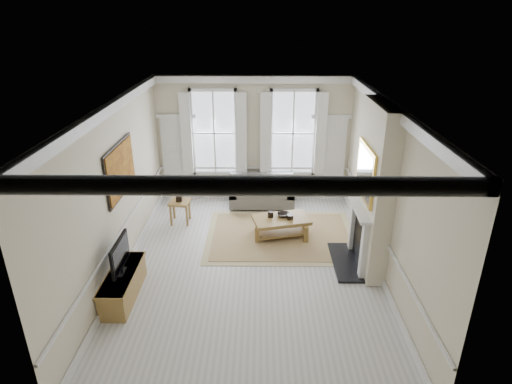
{
  "coord_description": "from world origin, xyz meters",
  "views": [
    {
      "loc": [
        0.19,
        -7.55,
        4.96
      ],
      "look_at": [
        0.09,
        1.07,
        1.25
      ],
      "focal_mm": 30.0,
      "sensor_mm": 36.0,
      "label": 1
    }
  ],
  "objects_px": {
    "sofa": "(262,193)",
    "coffee_table": "(281,221)",
    "side_table": "(180,205)",
    "tv_stand": "(123,285)"
  },
  "relations": [
    {
      "from": "side_table",
      "to": "sofa",
      "type": "bearing_deg",
      "value": 27.57
    },
    {
      "from": "side_table",
      "to": "coffee_table",
      "type": "height_order",
      "value": "side_table"
    },
    {
      "from": "coffee_table",
      "to": "tv_stand",
      "type": "xyz_separation_m",
      "value": [
        -3.02,
        -2.35,
        -0.13
      ]
    },
    {
      "from": "tv_stand",
      "to": "side_table",
      "type": "bearing_deg",
      "value": 80.21
    },
    {
      "from": "sofa",
      "to": "tv_stand",
      "type": "bearing_deg",
      "value": -121.94
    },
    {
      "from": "sofa",
      "to": "coffee_table",
      "type": "distance_m",
      "value": 1.83
    },
    {
      "from": "sofa",
      "to": "coffee_table",
      "type": "height_order",
      "value": "sofa"
    },
    {
      "from": "sofa",
      "to": "side_table",
      "type": "relative_size",
      "value": 2.98
    },
    {
      "from": "coffee_table",
      "to": "tv_stand",
      "type": "distance_m",
      "value": 3.83
    },
    {
      "from": "sofa",
      "to": "side_table",
      "type": "xyz_separation_m",
      "value": [
        -2.04,
        -1.07,
        0.12
      ]
    }
  ]
}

